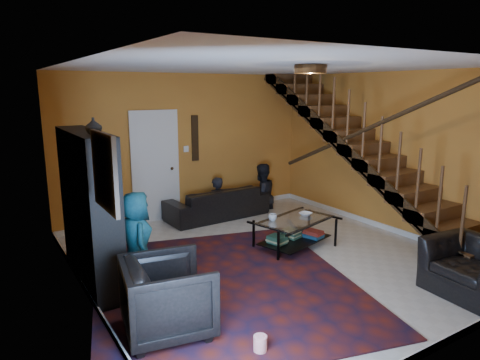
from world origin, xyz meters
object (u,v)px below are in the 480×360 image
(bookshelf, at_px, (90,212))
(armchair_right, at_px, (474,269))
(sofa, at_px, (217,202))
(coffee_table, at_px, (295,231))
(armchair_left, at_px, (168,297))

(bookshelf, xyz_separation_m, armchair_right, (3.90, -2.85, -0.63))
(bookshelf, distance_m, sofa, 3.34)
(bookshelf, xyz_separation_m, coffee_table, (3.05, -0.41, -0.69))
(bookshelf, height_order, sofa, bookshelf)
(bookshelf, relative_size, armchair_left, 2.24)
(coffee_table, bearing_deg, bookshelf, 172.27)
(bookshelf, distance_m, armchair_left, 1.78)
(bookshelf, height_order, coffee_table, bookshelf)
(sofa, height_order, armchair_right, armchair_right)
(sofa, height_order, coffee_table, sofa)
(armchair_right, bearing_deg, coffee_table, -156.65)
(armchair_right, distance_m, coffee_table, 2.58)
(armchair_left, xyz_separation_m, coffee_table, (2.70, 1.24, -0.14))
(armchair_right, bearing_deg, sofa, -162.23)
(bookshelf, height_order, armchair_left, bookshelf)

